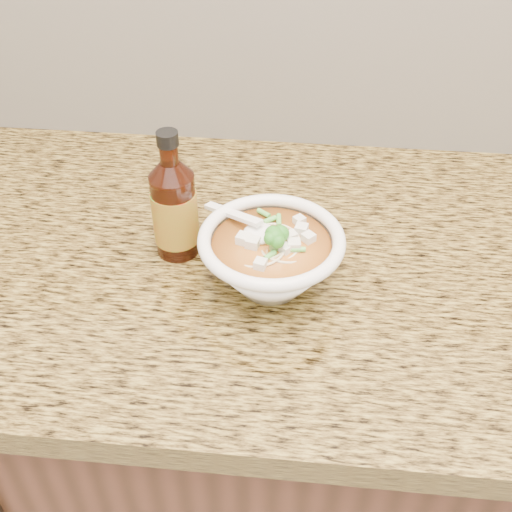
# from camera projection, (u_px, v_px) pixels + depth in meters

# --- Properties ---
(cabinet) EXTENTS (4.00, 0.65, 0.86)m
(cabinet) POSITION_uv_depth(u_px,v_px,m) (356.00, 444.00, 1.22)
(cabinet) COLOR #311B0E
(cabinet) RESTS_ON ground
(counter_slab) EXTENTS (4.00, 0.68, 0.04)m
(counter_slab) POSITION_uv_depth(u_px,v_px,m) (388.00, 268.00, 0.93)
(counter_slab) COLOR olive
(counter_slab) RESTS_ON cabinet
(soup_bowl) EXTENTS (0.20, 0.19, 0.11)m
(soup_bowl) POSITION_uv_depth(u_px,v_px,m) (271.00, 260.00, 0.84)
(soup_bowl) COLOR white
(soup_bowl) RESTS_ON counter_slab
(hot_sauce_bottle) EXTENTS (0.07, 0.07, 0.19)m
(hot_sauce_bottle) POSITION_uv_depth(u_px,v_px,m) (175.00, 209.00, 0.88)
(hot_sauce_bottle) COLOR #3F1408
(hot_sauce_bottle) RESTS_ON counter_slab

